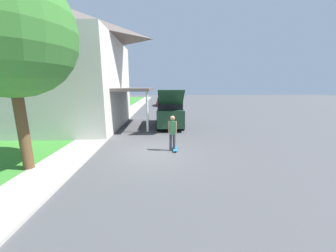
% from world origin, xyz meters
% --- Properties ---
extents(ground_plane, '(120.00, 120.00, 0.00)m').
position_xyz_m(ground_plane, '(0.00, 0.00, 0.00)').
color(ground_plane, '#49494C').
extents(lawn, '(10.00, 80.00, 0.08)m').
position_xyz_m(lawn, '(-8.00, 6.00, 0.04)').
color(lawn, '#387F2D').
rests_on(lawn, ground_plane).
extents(sidewalk, '(1.80, 80.00, 0.10)m').
position_xyz_m(sidewalk, '(-3.60, 6.00, 0.05)').
color(sidewalk, '#ADA89E').
rests_on(sidewalk, ground_plane).
extents(house, '(12.69, 9.01, 8.91)m').
position_xyz_m(house, '(-7.63, 5.93, 4.69)').
color(house, beige).
rests_on(house, lawn).
extents(lawn_tree_near, '(4.32, 4.32, 6.94)m').
position_xyz_m(lawn_tree_near, '(-4.51, -1.93, 4.84)').
color(lawn_tree_near, brown).
rests_on(lawn_tree_near, lawn).
extents(suv_parked, '(2.05, 5.66, 2.90)m').
position_xyz_m(suv_parked, '(1.06, 6.05, 1.15)').
color(suv_parked, '#193823').
rests_on(suv_parked, ground_plane).
extents(car_down_street, '(1.98, 4.34, 1.32)m').
position_xyz_m(car_down_street, '(0.52, 22.16, 0.65)').
color(car_down_street, maroon).
rests_on(car_down_street, ground_plane).
extents(skateboarder, '(0.41, 0.23, 1.74)m').
position_xyz_m(skateboarder, '(0.99, 0.13, 0.97)').
color(skateboarder, '#38383D').
rests_on(skateboarder, ground_plane).
extents(skateboard, '(0.21, 0.84, 0.10)m').
position_xyz_m(skateboard, '(1.12, 0.19, 0.08)').
color(skateboard, '#236B99').
rests_on(skateboard, ground_plane).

